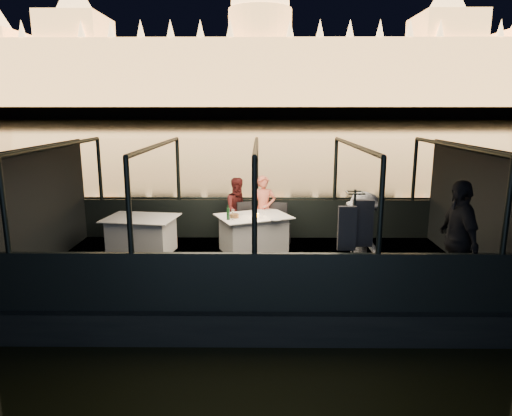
{
  "coord_description": "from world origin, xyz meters",
  "views": [
    {
      "loc": [
        0.08,
        -8.35,
        3.46
      ],
      "look_at": [
        0.0,
        0.4,
        1.55
      ],
      "focal_mm": 32.0,
      "sensor_mm": 36.0,
      "label": 1
    }
  ],
  "objects_px": {
    "dining_table_central": "(253,233)",
    "chair_port_left": "(246,225)",
    "dining_table_aft": "(142,235)",
    "wine_bottle": "(228,212)",
    "chair_port_right": "(278,225)",
    "passenger_stripe": "(363,237)",
    "person_man_maroon": "(239,209)",
    "passenger_dark": "(457,246)",
    "person_woman_coral": "(264,209)",
    "coat_stand": "(353,244)"
  },
  "relations": [
    {
      "from": "chair_port_left",
      "to": "passenger_dark",
      "type": "xyz_separation_m",
      "value": [
        3.41,
        -2.85,
        0.4
      ]
    },
    {
      "from": "person_woman_coral",
      "to": "wine_bottle",
      "type": "relative_size",
      "value": 5.1
    },
    {
      "from": "chair_port_right",
      "to": "person_man_maroon",
      "type": "bearing_deg",
      "value": -174.66
    },
    {
      "from": "passenger_stripe",
      "to": "dining_table_aft",
      "type": "bearing_deg",
      "value": 48.16
    },
    {
      "from": "dining_table_central",
      "to": "passenger_dark",
      "type": "distance_m",
      "value": 4.05
    },
    {
      "from": "person_man_maroon",
      "to": "passenger_stripe",
      "type": "height_order",
      "value": "passenger_stripe"
    },
    {
      "from": "dining_table_aft",
      "to": "chair_port_right",
      "type": "bearing_deg",
      "value": 11.69
    },
    {
      "from": "dining_table_aft",
      "to": "person_man_maroon",
      "type": "bearing_deg",
      "value": 23.49
    },
    {
      "from": "coat_stand",
      "to": "chair_port_left",
      "type": "bearing_deg",
      "value": 120.74
    },
    {
      "from": "person_woman_coral",
      "to": "passenger_stripe",
      "type": "height_order",
      "value": "passenger_stripe"
    },
    {
      "from": "dining_table_central",
      "to": "wine_bottle",
      "type": "distance_m",
      "value": 0.81
    },
    {
      "from": "person_woman_coral",
      "to": "passenger_dark",
      "type": "relative_size",
      "value": 0.79
    },
    {
      "from": "dining_table_central",
      "to": "dining_table_aft",
      "type": "relative_size",
      "value": 1.01
    },
    {
      "from": "dining_table_aft",
      "to": "wine_bottle",
      "type": "height_order",
      "value": "wine_bottle"
    },
    {
      "from": "chair_port_right",
      "to": "passenger_dark",
      "type": "height_order",
      "value": "passenger_dark"
    },
    {
      "from": "person_woman_coral",
      "to": "passenger_dark",
      "type": "height_order",
      "value": "passenger_dark"
    },
    {
      "from": "chair_port_right",
      "to": "person_man_maroon",
      "type": "relative_size",
      "value": 0.62
    },
    {
      "from": "dining_table_central",
      "to": "chair_port_left",
      "type": "relative_size",
      "value": 1.58
    },
    {
      "from": "passenger_dark",
      "to": "wine_bottle",
      "type": "xyz_separation_m",
      "value": [
        -3.74,
        2.04,
        0.06
      ]
    },
    {
      "from": "dining_table_central",
      "to": "person_man_maroon",
      "type": "relative_size",
      "value": 0.99
    },
    {
      "from": "passenger_stripe",
      "to": "passenger_dark",
      "type": "bearing_deg",
      "value": -129.77
    },
    {
      "from": "dining_table_aft",
      "to": "passenger_dark",
      "type": "relative_size",
      "value": 0.75
    },
    {
      "from": "person_man_maroon",
      "to": "passenger_stripe",
      "type": "distance_m",
      "value": 3.41
    },
    {
      "from": "person_woman_coral",
      "to": "passenger_dark",
      "type": "xyz_separation_m",
      "value": [
        3.02,
        -3.11,
        0.1
      ]
    },
    {
      "from": "dining_table_central",
      "to": "person_man_maroon",
      "type": "height_order",
      "value": "person_man_maroon"
    },
    {
      "from": "person_man_maroon",
      "to": "dining_table_central",
      "type": "bearing_deg",
      "value": -87.19
    },
    {
      "from": "dining_table_aft",
      "to": "coat_stand",
      "type": "bearing_deg",
      "value": -30.85
    },
    {
      "from": "coat_stand",
      "to": "passenger_stripe",
      "type": "height_order",
      "value": "coat_stand"
    },
    {
      "from": "chair_port_left",
      "to": "person_woman_coral",
      "type": "distance_m",
      "value": 0.56
    },
    {
      "from": "dining_table_central",
      "to": "chair_port_left",
      "type": "distance_m",
      "value": 0.49
    },
    {
      "from": "coat_stand",
      "to": "dining_table_central",
      "type": "bearing_deg",
      "value": 122.5
    },
    {
      "from": "chair_port_right",
      "to": "wine_bottle",
      "type": "distance_m",
      "value": 1.4
    },
    {
      "from": "dining_table_aft",
      "to": "passenger_stripe",
      "type": "xyz_separation_m",
      "value": [
        4.2,
        -1.73,
        0.47
      ]
    },
    {
      "from": "chair_port_right",
      "to": "person_man_maroon",
      "type": "distance_m",
      "value": 0.97
    },
    {
      "from": "dining_table_aft",
      "to": "chair_port_right",
      "type": "relative_size",
      "value": 1.58
    },
    {
      "from": "chair_port_left",
      "to": "person_man_maroon",
      "type": "distance_m",
      "value": 0.43
    },
    {
      "from": "chair_port_right",
      "to": "passenger_stripe",
      "type": "xyz_separation_m",
      "value": [
        1.32,
        -2.33,
        0.4
      ]
    },
    {
      "from": "coat_stand",
      "to": "wine_bottle",
      "type": "height_order",
      "value": "coat_stand"
    },
    {
      "from": "coat_stand",
      "to": "person_woman_coral",
      "type": "relative_size",
      "value": 1.17
    },
    {
      "from": "chair_port_left",
      "to": "person_woman_coral",
      "type": "relative_size",
      "value": 0.61
    },
    {
      "from": "chair_port_left",
      "to": "person_man_maroon",
      "type": "xyz_separation_m",
      "value": [
        -0.17,
        0.26,
        0.3
      ]
    },
    {
      "from": "dining_table_aft",
      "to": "passenger_stripe",
      "type": "bearing_deg",
      "value": -22.44
    },
    {
      "from": "chair_port_right",
      "to": "coat_stand",
      "type": "relative_size",
      "value": 0.52
    },
    {
      "from": "chair_port_right",
      "to": "wine_bottle",
      "type": "bearing_deg",
      "value": -120.49
    },
    {
      "from": "chair_port_right",
      "to": "coat_stand",
      "type": "height_order",
      "value": "coat_stand"
    },
    {
      "from": "dining_table_aft",
      "to": "passenger_dark",
      "type": "bearing_deg",
      "value": -21.93
    },
    {
      "from": "chair_port_left",
      "to": "person_man_maroon",
      "type": "bearing_deg",
      "value": 106.3
    },
    {
      "from": "dining_table_aft",
      "to": "wine_bottle",
      "type": "xyz_separation_m",
      "value": [
        1.83,
        -0.2,
        0.53
      ]
    },
    {
      "from": "wine_bottle",
      "to": "person_woman_coral",
      "type": "bearing_deg",
      "value": 55.85
    },
    {
      "from": "chair_port_left",
      "to": "chair_port_right",
      "type": "xyz_separation_m",
      "value": [
        0.71,
        -0.01,
        0.0
      ]
    }
  ]
}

